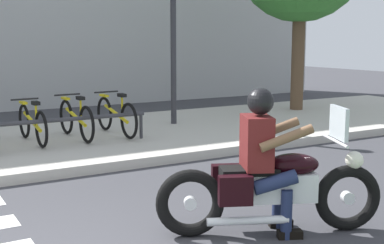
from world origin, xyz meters
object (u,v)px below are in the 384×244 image
at_px(bicycle_4, 76,119).
at_px(street_lamp, 173,8).
at_px(rider, 265,151).
at_px(bike_rack, 16,125).
at_px(bicycle_5, 116,116).
at_px(bicycle_3, 32,123).
at_px(motorcycle, 272,188).

height_order(bicycle_4, street_lamp, street_lamp).
relative_size(rider, bike_rack, 0.33).
xyz_separation_m(bicycle_4, street_lamp, (2.30, 0.61, 2.02)).
distance_m(bicycle_5, bike_rack, 1.99).
distance_m(rider, bicycle_4, 5.02).
distance_m(rider, bicycle_5, 5.04).
bearing_deg(bicycle_5, bicycle_4, -180.00).
bearing_deg(bicycle_3, rider, -77.92).
xyz_separation_m(bicycle_3, bicycle_4, (0.76, -0.00, 0.01)).
distance_m(motorcycle, bike_rack, 4.74).
bearing_deg(bicycle_4, motorcycle, -85.73).
distance_m(motorcycle, bicycle_4, 5.05).
bearing_deg(bicycle_4, bicycle_5, 0.00).
height_order(motorcycle, bicycle_5, motorcycle).
height_order(rider, bicycle_3, rider).
relative_size(bicycle_4, street_lamp, 0.40).
relative_size(motorcycle, rider, 1.46).
height_order(rider, street_lamp, street_lamp).
bearing_deg(bicycle_5, bicycle_3, 179.97).
height_order(rider, bicycle_5, rider).
relative_size(rider, bicycle_5, 0.84).
relative_size(motorcycle, bicycle_5, 1.23).
bearing_deg(bicycle_3, street_lamp, 11.19).
bearing_deg(bike_rack, street_lamp, 18.63).
relative_size(rider, bicycle_3, 0.89).
xyz_separation_m(rider, street_lamp, (1.99, 5.61, 1.68)).
height_order(bicycle_3, street_lamp, street_lamp).
bearing_deg(bicycle_3, bike_rack, -124.50).
bearing_deg(rider, bike_rack, 108.07).
distance_m(bicycle_4, street_lamp, 3.12).
xyz_separation_m(motorcycle, bicycle_3, (-1.14, 5.04, 0.02)).
relative_size(rider, street_lamp, 0.35).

